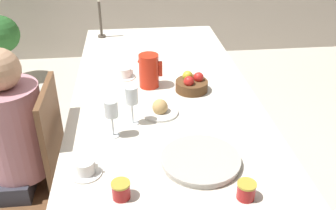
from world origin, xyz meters
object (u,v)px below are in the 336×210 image
object	(u,v)px
wine_glass_juice	(111,111)
candlestick_tall	(100,21)
red_pitcher	(149,70)
teacup_across	(125,74)
jam_jar_red	(121,189)
potted_plant	(2,41)
jam_jar_amber	(246,190)
fruit_bowl	(192,84)
bread_plate	(160,109)
wine_glass_water	(132,97)
chair_person_side	(36,174)
serving_tray	(201,160)
teacup_near_person	(85,169)
person_seated	(9,143)

from	to	relation	value
wine_glass_juice	candlestick_tall	bearing A→B (deg)	94.66
red_pitcher	teacup_across	xyz separation A→B (m)	(-0.14, 0.13, -0.07)
red_pitcher	jam_jar_red	world-z (taller)	red_pitcher
teacup_across	potted_plant	world-z (taller)	teacup_across
teacup_across	jam_jar_amber	size ratio (longest dim) A/B	1.82
jam_jar_amber	fruit_bowl	world-z (taller)	fruit_bowl
red_pitcher	bread_plate	xyz separation A→B (m)	(0.03, -0.32, -0.07)
wine_glass_juice	jam_jar_amber	size ratio (longest dim) A/B	2.60
teacup_across	fruit_bowl	xyz separation A→B (m)	(0.37, -0.21, 0.01)
wine_glass_water	jam_jar_red	size ratio (longest dim) A/B	2.80
chair_person_side	wine_glass_juice	size ratio (longest dim) A/B	5.43
serving_tray	potted_plant	size ratio (longest dim) A/B	0.48
serving_tray	jam_jar_amber	distance (m)	0.25
teacup_across	serving_tray	size ratio (longest dim) A/B	0.39
wine_glass_water	fruit_bowl	size ratio (longest dim) A/B	1.09
wine_glass_juice	teacup_across	size ratio (longest dim) A/B	1.42
chair_person_side	candlestick_tall	distance (m)	1.38
serving_tray	jam_jar_amber	size ratio (longest dim) A/B	4.67
potted_plant	bread_plate	bearing A→B (deg)	-56.79
teacup_near_person	jam_jar_red	bearing A→B (deg)	-46.43
bread_plate	potted_plant	xyz separation A→B (m)	(-1.42, 2.17, -0.37)
jam_jar_amber	potted_plant	world-z (taller)	jam_jar_amber
serving_tray	bread_plate	xyz separation A→B (m)	(-0.13, 0.42, 0.01)
wine_glass_juice	potted_plant	world-z (taller)	wine_glass_juice
bread_plate	jam_jar_amber	xyz separation A→B (m)	(0.26, -0.63, 0.01)
teacup_across	red_pitcher	bearing A→B (deg)	-43.18
teacup_near_person	candlestick_tall	xyz separation A→B (m)	(-0.01, 1.63, 0.10)
wine_glass_juice	fruit_bowl	distance (m)	0.60
bread_plate	red_pitcher	bearing A→B (deg)	96.15
wine_glass_water	jam_jar_red	bearing A→B (deg)	-96.42
jam_jar_amber	person_seated	bearing A→B (deg)	150.82
person_seated	teacup_across	xyz separation A→B (m)	(0.56, 0.52, 0.10)
wine_glass_water	candlestick_tall	size ratio (longest dim) A/B	0.61
person_seated	teacup_near_person	bearing A→B (deg)	-131.54
jam_jar_amber	fruit_bowl	xyz separation A→B (m)	(-0.06, 0.87, 0.00)
serving_tray	jam_jar_red	bearing A→B (deg)	-153.46
wine_glass_water	fruit_bowl	world-z (taller)	wine_glass_water
candlestick_tall	potted_plant	bearing A→B (deg)	137.82
fruit_bowl	serving_tray	bearing A→B (deg)	-96.14
person_seated	teacup_near_person	xyz separation A→B (m)	(0.40, -0.35, 0.10)
red_pitcher	candlestick_tall	xyz separation A→B (m)	(-0.31, 0.88, 0.03)
teacup_across	fruit_bowl	distance (m)	0.43
teacup_across	serving_tray	bearing A→B (deg)	-70.69
bread_plate	jam_jar_amber	distance (m)	0.68
teacup_near_person	teacup_across	size ratio (longest dim) A/B	1.00
potted_plant	wine_glass_water	bearing A→B (deg)	-60.32
chair_person_side	fruit_bowl	size ratio (longest dim) A/B	5.48
serving_tray	fruit_bowl	size ratio (longest dim) A/B	1.82
teacup_near_person	fruit_bowl	world-z (taller)	fruit_bowl
teacup_near_person	bread_plate	size ratio (longest dim) A/B	0.71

